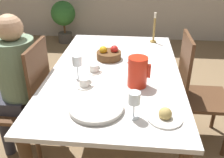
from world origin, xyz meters
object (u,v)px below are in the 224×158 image
person_seated (15,77)px  fruit_bowl (109,54)px  wine_glass_water (77,62)px  teacup_across (94,69)px  chair_person_side (29,101)px  chair_opposite (195,91)px  candlestick_tall (154,31)px  potted_plant (63,16)px  red_pitcher (138,72)px  teacup_near_person (84,83)px  wine_glass_juice (134,100)px  serving_tray (96,108)px  bread_plate (165,116)px

person_seated → fruit_bowl: size_ratio=5.74×
wine_glass_water → teacup_across: wine_glass_water is taller
chair_person_side → chair_opposite: bearing=-77.9°
teacup_across → candlestick_tall: 0.86m
potted_plant → red_pitcher: bearing=-65.2°
teacup_near_person → potted_plant: teacup_near_person is taller
person_seated → wine_glass_water: person_seated is taller
wine_glass_water → person_seated: bearing=174.8°
wine_glass_juice → teacup_across: (-0.31, 0.54, -0.09)m
wine_glass_water → wine_glass_juice: 0.60m
chair_opposite → red_pitcher: 0.70m
wine_glass_water → fruit_bowl: 0.42m
person_seated → teacup_near_person: person_seated is taller
chair_person_side → teacup_near_person: size_ratio=8.11×
chair_opposite → candlestick_tall: size_ratio=3.39×
person_seated → teacup_across: size_ratio=9.72×
candlestick_tall → serving_tray: bearing=-107.8°
chair_opposite → red_pitcher: chair_opposite is taller
chair_opposite → wine_glass_water: size_ratio=5.74×
fruit_bowl → candlestick_tall: bearing=49.1°
chair_opposite → teacup_near_person: bearing=-64.3°
bread_plate → serving_tray: bearing=172.6°
chair_opposite → fruit_bowl: 0.79m
wine_glass_juice → bread_plate: 0.20m
wine_glass_juice → potted_plant: bearing=112.1°
candlestick_tall → potted_plant: candlestick_tall is taller
red_pitcher → teacup_across: 0.38m
person_seated → fruit_bowl: 0.77m
wine_glass_juice → bread_plate: (0.17, 0.00, -0.10)m
chair_opposite → teacup_across: size_ratio=8.11×
chair_opposite → serving_tray: (-0.73, -0.68, 0.25)m
wine_glass_water → potted_plant: bearing=107.9°
chair_opposite → person_seated: (-1.43, -0.25, 0.19)m
candlestick_tall → wine_glass_juice: bearing=-97.7°
chair_opposite → candlestick_tall: candlestick_tall is taller
bread_plate → chair_person_side: bearing=156.1°
person_seated → serving_tray: person_seated is taller
fruit_bowl → candlestick_tall: (0.39, 0.45, 0.07)m
serving_tray → candlestick_tall: (0.39, 1.20, 0.10)m
red_pitcher → serving_tray: size_ratio=0.65×
potted_plant → person_seated: bearing=-81.9°
teacup_across → potted_plant: size_ratio=0.16×
teacup_near_person → serving_tray: bearing=-65.7°
teacup_near_person → candlestick_tall: (0.51, 0.94, 0.09)m
wine_glass_juice → serving_tray: wine_glass_juice is taller
bread_plate → person_seated: bearing=156.1°
chair_opposite → teacup_near_person: 0.98m
fruit_bowl → red_pitcher: bearing=-61.3°
chair_person_side → chair_opposite: (1.34, 0.29, 0.00)m
teacup_across → potted_plant: teacup_across is taller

